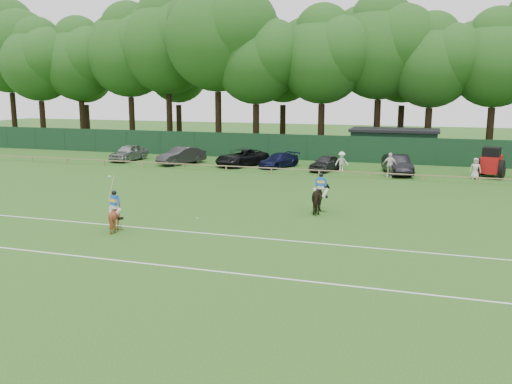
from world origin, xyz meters
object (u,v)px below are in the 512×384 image
at_px(hatch_grey, 326,163).
at_px(suv_black, 242,158).
at_px(sedan_silver, 129,153).
at_px(estate_black, 397,165).
at_px(tractor, 491,163).
at_px(spectator_left, 342,162).
at_px(horse_dark, 321,198).
at_px(horse_chestnut, 115,217).
at_px(sedan_navy, 279,160).
at_px(spectator_right, 475,169).
at_px(spectator_mid, 390,165).
at_px(utility_shed, 394,144).
at_px(sedan_grey, 181,156).
at_px(polo_ball, 197,218).

bearing_deg(hatch_grey, suv_black, -168.25).
bearing_deg(sedan_silver, estate_black, 3.12).
height_order(sedan_silver, hatch_grey, sedan_silver).
distance_m(suv_black, hatch_grey, 7.88).
bearing_deg(tractor, spectator_left, -162.28).
height_order(horse_dark, horse_chestnut, horse_dark).
height_order(suv_black, sedan_navy, suv_black).
height_order(horse_dark, suv_black, horse_dark).
relative_size(sedan_silver, spectator_right, 2.79).
xyz_separation_m(horse_chestnut, spectator_mid, (11.67, 21.00, 0.26)).
relative_size(utility_shed, tractor, 2.59).
relative_size(sedan_navy, estate_black, 0.90).
xyz_separation_m(sedan_grey, utility_shed, (18.52, 9.19, 0.75)).
bearing_deg(spectator_right, spectator_mid, -167.65).
bearing_deg(polo_ball, hatch_grey, 80.08).
distance_m(sedan_silver, hatch_grey, 19.48).
xyz_separation_m(spectator_right, tractor, (1.22, 1.19, 0.31)).
height_order(sedan_silver, tractor, tractor).
xyz_separation_m(estate_black, tractor, (7.12, 0.53, 0.35)).
bearing_deg(utility_shed, horse_chestnut, -109.44).
distance_m(spectator_mid, polo_ball, 19.66).
bearing_deg(sedan_grey, sedan_silver, -161.59).
height_order(sedan_navy, tractor, tractor).
distance_m(sedan_silver, utility_shed, 25.92).
bearing_deg(hatch_grey, spectator_mid, -0.93).
height_order(estate_black, polo_ball, estate_black).
bearing_deg(horse_dark, spectator_mid, -109.25).
xyz_separation_m(horse_dark, utility_shed, (2.34, 24.90, 0.66)).
bearing_deg(horse_dark, sedan_navy, -74.99).
bearing_deg(polo_ball, suv_black, 102.63).
distance_m(sedan_navy, spectator_mid, 10.09).
bearing_deg(sedan_silver, suv_black, 4.95).
xyz_separation_m(spectator_left, polo_ball, (-4.75, -19.01, -0.82)).
height_order(spectator_left, utility_shed, utility_shed).
height_order(hatch_grey, spectator_left, spectator_left).
distance_m(horse_dark, sedan_navy, 17.90).
xyz_separation_m(estate_black, spectator_mid, (-0.49, -1.69, 0.18)).
bearing_deg(horse_chestnut, horse_dark, -117.82).
bearing_deg(spectator_right, estate_black, 176.81).
bearing_deg(tractor, hatch_grey, -163.91).
xyz_separation_m(horse_chestnut, sedan_silver, (-13.21, 23.33, 0.07)).
distance_m(horse_dark, sedan_silver, 27.51).
bearing_deg(spectator_left, spectator_right, -26.27).
bearing_deg(polo_ball, tractor, 50.35).
bearing_deg(polo_ball, spectator_right, 50.77).
bearing_deg(spectator_right, sedan_navy, 178.25).
height_order(horse_dark, spectator_right, horse_dark).
height_order(sedan_silver, sedan_navy, sedan_silver).
height_order(horse_chestnut, sedan_navy, horse_chestnut).
distance_m(hatch_grey, spectator_right, 11.83).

